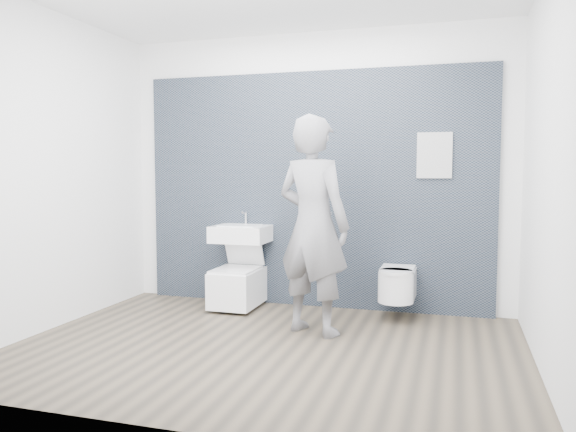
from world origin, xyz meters
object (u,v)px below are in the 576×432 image
(washbasin, at_px, (241,233))
(toilet_rounded, at_px, (397,284))
(toilet_square, at_px, (238,285))
(visitor, at_px, (313,225))

(washbasin, bearing_deg, toilet_rounded, -2.38)
(washbasin, bearing_deg, toilet_square, -90.00)
(toilet_square, height_order, visitor, visitor)
(visitor, bearing_deg, toilet_square, -14.38)
(washbasin, relative_size, toilet_rounded, 1.02)
(washbasin, relative_size, visitor, 0.30)
(toilet_square, bearing_deg, washbasin, 90.00)
(visitor, bearing_deg, washbasin, -18.10)
(toilet_rounded, bearing_deg, visitor, -134.42)
(washbasin, xyz_separation_m, toilet_rounded, (1.60, -0.07, -0.42))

